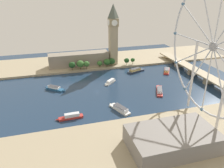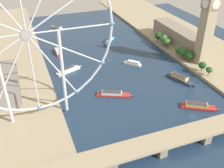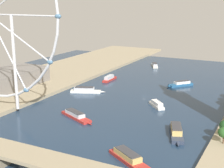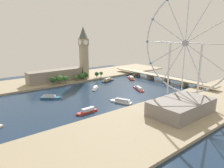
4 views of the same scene
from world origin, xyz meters
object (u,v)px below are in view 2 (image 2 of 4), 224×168
Objects in this scene: tour_boat_5 at (113,94)px; tour_boat_0 at (110,41)px; tour_boat_1 at (180,78)px; tour_boat_2 at (198,106)px; tour_boat_6 at (57,52)px; clock_tower at (208,20)px; ferris_wheel at (26,35)px; parliament_block at (179,36)px; tour_boat_4 at (68,70)px; river_bridge at (182,136)px; tour_boat_7 at (133,63)px; tour_boat_3 at (57,27)px.

tour_boat_0 is at bearing 96.33° from tour_boat_5.
tour_boat_1 reaches higher than tour_boat_2.
tour_boat_5 is 117.94m from tour_boat_6.
ferris_wheel is (185.10, 36.16, 20.50)m from clock_tower.
parliament_block is (-6.16, -55.90, -38.97)m from clock_tower.
tour_boat_4 is (72.23, 63.52, 0.03)m from tour_boat_0.
river_bridge reaches higher than tour_boat_7.
tour_boat_4 is (-38.56, -71.84, -70.53)m from ferris_wheel.
river_bridge is at bearing 57.86° from parliament_block.
tour_boat_6 is (-36.82, -123.86, -70.49)m from ferris_wheel.
tour_boat_7 is (73.26, -25.66, -50.20)m from clock_tower.
tour_boat_5 is at bearing 157.80° from tour_boat_3.
river_bridge reaches higher than tour_boat_4.
tour_boat_6 is (1.75, -52.02, 0.05)m from tour_boat_4.
clock_tower is at bearing 37.68° from tour_boat_5.
tour_boat_4 is at bearing 162.42° from tour_boat_2.
ferris_wheel is at bearing 25.70° from parliament_block.
tour_boat_6 is at bearing -30.60° from clock_tower.
tour_boat_5 is (23.46, -76.68, -5.31)m from river_bridge.
ferris_wheel is at bearing 1.49° from tour_boat_0.
tour_boat_0 is at bearing -53.17° from clock_tower.
clock_tower is 145.95m from river_bridge.
tour_boat_0 is at bearing 128.14° from tour_boat_2.
tour_boat_7 is (79.42, 30.24, -11.23)m from parliament_block.
river_bridge is at bearing 128.07° from tour_boat_7.
tour_boat_5 is at bearing -72.99° from river_bridge.
ferris_wheel reaches higher than tour_boat_6.
tour_boat_1 is at bearing 177.48° from tour_boat_3.
parliament_block is at bearing -103.55° from tour_boat_6.
tour_boat_0 is at bearing -170.89° from tour_boat_3.
tour_boat_6 is at bearing 143.28° from tour_boat_3.
ferris_wheel is 4.97× the size of tour_boat_3.
clock_tower is at bearing -152.27° from tour_boat_7.
clock_tower is at bearing -170.01° from tour_boat_3.
river_bridge is 130.03m from tour_boat_7.
river_bridge is 94.01m from tour_boat_1.
tour_boat_7 is at bearing 41.60° from tour_boat_0.
tour_boat_6 reaches higher than tour_boat_5.
ferris_wheel is 5.36× the size of tour_boat_0.
tour_boat_2 reaches higher than tour_boat_7.
clock_tower is 133.66m from tour_boat_0.
clock_tower reaches higher than river_bridge.
clock_tower is 158.89m from tour_boat_4.
tour_boat_1 is at bearing 55.47° from tour_boat_0.
parliament_block reaches higher than tour_boat_3.
clock_tower reaches higher than tour_boat_4.
tour_boat_0 is at bearing -83.08° from tour_boat_6.
tour_boat_6 is (73.98, 11.49, 0.08)m from tour_boat_0.
tour_boat_5 is at bearing 176.07° from tour_boat_2.
tour_boat_7 is at bearing -168.31° from tour_boat_1.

